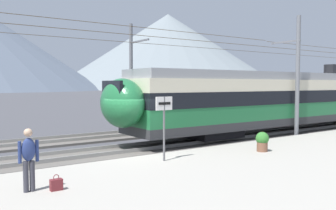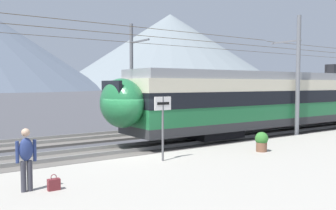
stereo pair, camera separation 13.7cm
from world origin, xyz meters
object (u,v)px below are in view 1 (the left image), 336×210
Objects in this scene: catenary_mast_far_side at (132,74)px; platform_sign at (164,114)px; train_near_platform at (294,98)px; passenger_walking at (29,157)px; catenary_mast_mid at (295,74)px; potted_plant_platform_edge at (262,141)px; handbag_beside_passenger at (56,185)px.

catenary_mast_far_side reaches higher than platform_sign.
passenger_walking is (-17.71, -4.69, -1.00)m from train_near_platform.
catenary_mast_mid reaches higher than train_near_platform.
catenary_mast_mid is 16.11m from passenger_walking.
catenary_mast_far_side is at bearing 127.88° from catenary_mast_mid.
catenary_mast_mid is 7.33m from potted_plant_platform_edge.
passenger_walking is at bearing -165.16° from train_near_platform.
handbag_beside_passenger is at bearing -127.09° from catenary_mast_far_side.
catenary_mast_mid is 1.00× the size of catenary_mast_far_side.
catenary_mast_far_side is at bearing 142.30° from train_near_platform.
catenary_mast_mid is (-2.10, -1.61, 1.52)m from train_near_platform.
handbag_beside_passenger is 0.52× the size of potted_plant_platform_edge.
catenary_mast_mid is 15.71m from handbag_beside_passenger.
train_near_platform is 17.88m from handbag_beside_passenger.
potted_plant_platform_edge is at bearing 3.68° from handbag_beside_passenger.
potted_plant_platform_edge is (8.91, 0.57, 0.31)m from handbag_beside_passenger.
platform_sign is at bearing -112.79° from catenary_mast_far_side.
catenary_mast_mid is at bearing -142.54° from train_near_platform.
platform_sign is at bearing -169.43° from catenary_mast_mid.
catenary_mast_far_side is 14.78m from handbag_beside_passenger.
platform_sign is at bearing 17.51° from handbag_beside_passenger.
train_near_platform is 15.73× the size of passenger_walking.
handbag_beside_passenger is (-4.44, -1.40, -1.59)m from platform_sign.
potted_plant_platform_edge is at bearing -10.51° from platform_sign.
train_near_platform reaches higher than platform_sign.
passenger_walking is (-15.61, -3.08, -2.52)m from catenary_mast_mid.
catenary_mast_mid is 27.77× the size of passenger_walking.
platform_sign is (-10.54, -1.97, -1.71)m from catenary_mast_mid.
catenary_mast_far_side reaches higher than catenary_mast_mid.
train_near_platform is at bearing 28.32° from potted_plant_platform_edge.
train_near_platform reaches higher than potted_plant_platform_edge.
catenary_mast_far_side is 11.07m from platform_sign.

